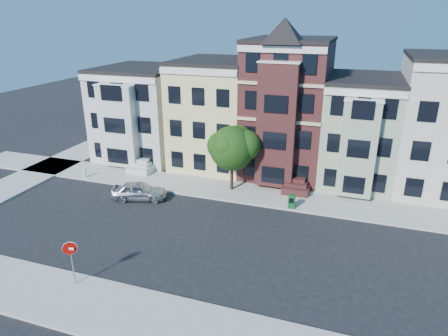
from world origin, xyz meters
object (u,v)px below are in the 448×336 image
(street_tree, at_px, (232,151))
(stop_sign, at_px, (72,260))
(parked_car, at_px, (139,191))
(fire_hydrant, at_px, (85,173))
(newspaper_box, at_px, (292,201))

(street_tree, height_order, stop_sign, street_tree)
(parked_car, height_order, stop_sign, stop_sign)
(parked_car, relative_size, fire_hydrant, 5.88)
(stop_sign, bearing_deg, newspaper_box, 40.31)
(street_tree, xyz_separation_m, fire_hydrant, (-13.64, -1.79, -3.05))
(street_tree, height_order, newspaper_box, street_tree)
(street_tree, bearing_deg, parked_car, -148.39)
(street_tree, xyz_separation_m, stop_sign, (-4.32, -15.10, -1.91))
(street_tree, bearing_deg, stop_sign, -105.95)
(street_tree, distance_m, parked_car, 8.26)
(newspaper_box, relative_size, stop_sign, 0.37)
(parked_car, bearing_deg, street_tree, -75.31)
(newspaper_box, xyz_separation_m, stop_sign, (-9.79, -13.16, 0.96))
(street_tree, height_order, fire_hydrant, street_tree)
(stop_sign, bearing_deg, fire_hydrant, 111.97)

